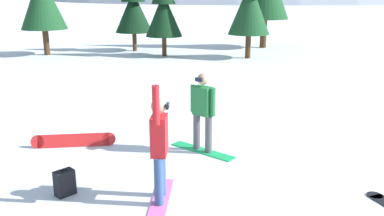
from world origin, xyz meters
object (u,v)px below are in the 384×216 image
object	(u,v)px
loose_snowboard_near_right	(74,140)
backpack_black	(64,183)
snowboarder_midground	(203,111)
pine_tree_tall	(133,4)
snowboarder_foreground	(160,147)
pine_tree_broad	(164,6)

from	to	relation	value
loose_snowboard_near_right	backpack_black	bearing A→B (deg)	-69.62
snowboarder_midground	backpack_black	size ratio (longest dim) A/B	3.63
snowboarder_midground	pine_tree_tall	world-z (taller)	pine_tree_tall
snowboarder_foreground	pine_tree_broad	world-z (taller)	pine_tree_broad
loose_snowboard_near_right	backpack_black	size ratio (longest dim) A/B	3.84
snowboarder_midground	loose_snowboard_near_right	world-z (taller)	snowboarder_midground
snowboarder_foreground	snowboarder_midground	bearing A→B (deg)	79.34
snowboarder_foreground	pine_tree_tall	distance (m)	18.06
loose_snowboard_near_right	backpack_black	world-z (taller)	backpack_black
backpack_black	pine_tree_tall	distance (m)	17.76
snowboarder_midground	pine_tree_tall	xyz separation A→B (m)	(-5.80, 14.91, 1.76)
snowboarder_foreground	pine_tree_broad	size ratio (longest dim) A/B	0.42
backpack_black	pine_tree_broad	xyz separation A→B (m)	(-1.59, 15.45, 2.38)
loose_snowboard_near_right	pine_tree_tall	xyz separation A→B (m)	(-2.92, 15.03, 2.51)
snowboarder_midground	pine_tree_broad	world-z (taller)	pine_tree_broad
snowboarder_midground	loose_snowboard_near_right	distance (m)	2.98
snowboarder_foreground	pine_tree_tall	size ratio (longest dim) A/B	0.41
loose_snowboard_near_right	snowboarder_foreground	bearing A→B (deg)	-40.86
backpack_black	pine_tree_broad	size ratio (longest dim) A/B	0.10
snowboarder_midground	loose_snowboard_near_right	bearing A→B (deg)	-177.70
loose_snowboard_near_right	backpack_black	xyz separation A→B (m)	(0.80, -2.16, 0.07)
backpack_black	pine_tree_tall	xyz separation A→B (m)	(-3.72, 17.19, 2.44)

